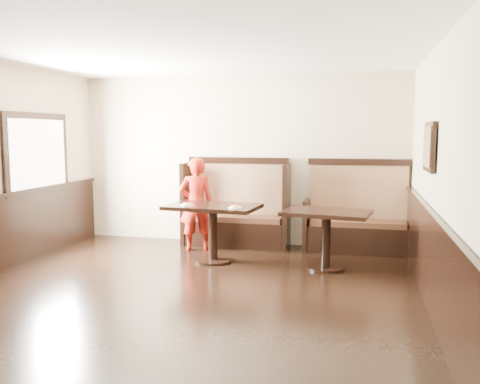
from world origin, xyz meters
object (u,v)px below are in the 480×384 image
(booth_neighbor, at_px, (357,221))
(table_main, at_px, (213,218))
(child, at_px, (196,204))
(booth_main, at_px, (237,213))
(table_neighbor, at_px, (326,225))

(booth_neighbor, bearing_deg, table_main, -150.71)
(child, bearing_deg, booth_neighbor, 169.55)
(booth_main, xyz_separation_m, table_neighbor, (1.54, -1.15, 0.07))
(booth_main, height_order, table_main, booth_main)
(table_main, bearing_deg, child, 132.27)
(booth_main, relative_size, table_main, 1.27)
(booth_neighbor, distance_m, table_main, 2.32)
(booth_neighbor, relative_size, child, 1.12)
(child, bearing_deg, table_neighbor, 140.81)
(booth_neighbor, distance_m, child, 2.55)
(booth_neighbor, bearing_deg, child, -168.41)
(booth_neighbor, bearing_deg, table_neighbor, -109.67)
(table_main, bearing_deg, booth_main, 92.39)
(booth_main, distance_m, table_neighbor, 1.92)
(booth_main, distance_m, booth_neighbor, 1.95)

